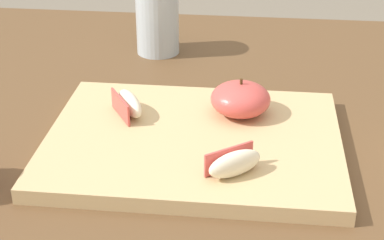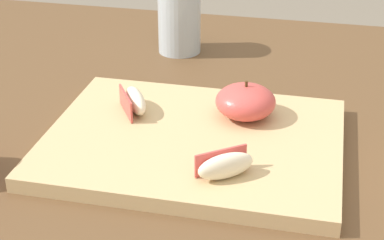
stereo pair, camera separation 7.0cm
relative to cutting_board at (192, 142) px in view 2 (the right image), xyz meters
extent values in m
cube|color=brown|center=(0.00, 0.04, -0.02)|extent=(1.16, 0.91, 0.03)
cube|color=brown|center=(-0.52, 0.43, -0.40)|extent=(0.06, 0.06, 0.73)
cube|color=tan|center=(0.00, 0.00, 0.00)|extent=(0.34, 0.27, 0.02)
ellipsoid|color=#D14C47|center=(0.05, 0.06, 0.03)|extent=(0.07, 0.07, 0.04)
cylinder|color=#4C3319|center=(0.05, 0.06, 0.05)|extent=(0.00, 0.00, 0.01)
ellipsoid|color=#F4EACC|center=(-0.08, 0.05, 0.02)|extent=(0.05, 0.06, 0.03)
cube|color=#D14C47|center=(-0.09, 0.04, 0.02)|extent=(0.03, 0.05, 0.03)
ellipsoid|color=#F4EACC|center=(0.05, -0.08, 0.02)|extent=(0.06, 0.05, 0.03)
cube|color=#D14C47|center=(0.05, -0.07, 0.02)|extent=(0.05, 0.04, 0.03)
cylinder|color=silver|center=(-0.09, 0.30, 0.04)|extent=(0.07, 0.07, 0.10)
camera|label=1|loc=(0.07, -0.63, 0.36)|focal=58.04mm
camera|label=2|loc=(0.14, -0.62, 0.36)|focal=58.04mm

